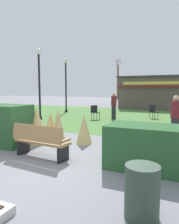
% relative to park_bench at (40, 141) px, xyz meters
% --- Properties ---
extents(ground_plane, '(80.00, 80.00, 0.00)m').
position_rel_park_bench_xyz_m(ground_plane, '(0.26, -0.41, -0.48)').
color(ground_plane, slate).
extents(lawn_patch, '(36.00, 12.00, 0.01)m').
position_rel_park_bench_xyz_m(lawn_patch, '(0.26, 9.28, -0.48)').
color(lawn_patch, '#4C7A38').
rests_on(lawn_patch, ground_plane).
extents(park_bench, '(1.74, 0.66, 0.95)m').
position_rel_park_bench_xyz_m(park_bench, '(0.00, 0.00, 0.00)').
color(park_bench, '#9E7547').
rests_on(park_bench, ground_plane).
extents(hedge_right, '(2.14, 1.10, 1.06)m').
position_rel_park_bench_xyz_m(hedge_right, '(2.95, 0.42, 0.05)').
color(hedge_right, '#28562B').
rests_on(hedge_right, ground_plane).
extents(ornamental_grass_behind_left, '(0.52, 0.52, 1.19)m').
position_rel_park_bench_xyz_m(ornamental_grass_behind_left, '(-0.59, 1.87, 0.12)').
color(ornamental_grass_behind_left, tan).
rests_on(ornamental_grass_behind_left, ground_plane).
extents(ornamental_grass_behind_right, '(0.77, 0.77, 1.29)m').
position_rel_park_bench_xyz_m(ornamental_grass_behind_right, '(-1.09, 1.27, 0.16)').
color(ornamental_grass_behind_right, tan).
rests_on(ornamental_grass_behind_right, ground_plane).
extents(ornamental_grass_behind_center, '(0.71, 0.71, 1.03)m').
position_rel_park_bench_xyz_m(ornamental_grass_behind_center, '(-0.93, 1.89, 0.03)').
color(ornamental_grass_behind_center, tan).
rests_on(ornamental_grass_behind_center, ground_plane).
extents(ornamental_grass_behind_far, '(0.57, 0.57, 1.03)m').
position_rel_park_bench_xyz_m(ornamental_grass_behind_far, '(0.47, 1.87, 0.04)').
color(ornamental_grass_behind_far, tan).
rests_on(ornamental_grass_behind_far, ground_plane).
extents(lamppost_mid, '(0.36, 0.36, 4.32)m').
position_rel_park_bench_xyz_m(lamppost_mid, '(-4.46, 5.91, 2.23)').
color(lamppost_mid, black).
rests_on(lamppost_mid, ground_plane).
extents(lamppost_far, '(0.36, 0.36, 4.32)m').
position_rel_park_bench_xyz_m(lamppost_far, '(-5.09, 10.19, 2.23)').
color(lamppost_far, black).
rests_on(lamppost_far, ground_plane).
extents(trash_bin, '(0.52, 0.52, 0.81)m').
position_rel_park_bench_xyz_m(trash_bin, '(3.09, -1.65, -0.07)').
color(trash_bin, '#2D4233').
rests_on(trash_bin, ground_plane).
extents(food_kiosk, '(9.76, 4.69, 3.11)m').
position_rel_park_bench_xyz_m(food_kiosk, '(2.60, 17.11, 1.09)').
color(food_kiosk, '#594C47').
rests_on(food_kiosk, ground_plane).
extents(cafe_chair_west, '(0.62, 0.62, 0.89)m').
position_rel_park_bench_xyz_m(cafe_chair_west, '(-1.41, 7.39, 0.05)').
color(cafe_chair_west, black).
rests_on(cafe_chair_west, ground_plane).
extents(cafe_chair_east, '(0.57, 0.57, 0.89)m').
position_rel_park_bench_xyz_m(cafe_chair_east, '(-5.57, 5.58, 0.05)').
color(cafe_chair_east, black).
rests_on(cafe_chair_east, ground_plane).
extents(cafe_chair_center, '(0.62, 0.62, 0.89)m').
position_rel_park_bench_xyz_m(cafe_chair_center, '(1.87, 9.36, 0.05)').
color(cafe_chair_center, black).
rests_on(cafe_chair_center, ground_plane).
extents(person_strolling, '(0.34, 0.34, 1.69)m').
position_rel_park_bench_xyz_m(person_strolling, '(-0.38, 8.05, 0.38)').
color(person_strolling, '#23232D').
rests_on(person_strolling, ground_plane).
extents(person_standing, '(0.34, 0.34, 1.69)m').
position_rel_park_bench_xyz_m(person_standing, '(3.37, 3.56, 0.38)').
color(person_standing, '#23232D').
rests_on(person_standing, ground_plane).
extents(parked_car_west_slot, '(4.35, 2.36, 1.20)m').
position_rel_park_bench_xyz_m(parked_car_west_slot, '(-2.07, 24.16, 0.16)').
color(parked_car_west_slot, black).
rests_on(parked_car_west_slot, ground_plane).
extents(parked_car_center_slot, '(4.26, 2.17, 1.20)m').
position_rel_park_bench_xyz_m(parked_car_center_slot, '(2.91, 24.16, 0.16)').
color(parked_car_center_slot, '#2D6638').
rests_on(parked_car_center_slot, ground_plane).
extents(tree_left_bg, '(0.91, 0.96, 7.07)m').
position_rel_park_bench_xyz_m(tree_left_bg, '(-7.06, 31.68, 2.69)').
color(tree_left_bg, brown).
rests_on(tree_left_bg, ground_plane).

